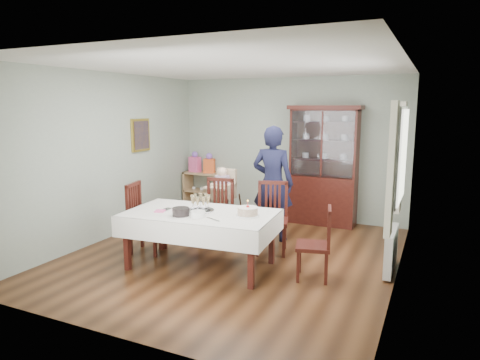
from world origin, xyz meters
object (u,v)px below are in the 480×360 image
Objects in this scene: chair_end_right at (314,258)px; champagne_tray at (201,206)px; sideboard at (205,191)px; gift_bag_pink at (195,163)px; dining_table at (201,239)px; chair_far_left at (216,226)px; chair_far_right at (272,232)px; chair_end_left at (147,232)px; woman at (273,183)px; gift_bag_orange at (209,164)px; birthday_cake at (248,212)px; china_cabinet at (324,164)px; high_chair at (223,207)px.

champagne_tray reaches higher than chair_end_right.
sideboard is 2.10× the size of gift_bag_pink.
champagne_tray is at bearing 116.00° from dining_table.
chair_end_right is 4.25m from gift_bag_pink.
gift_bag_pink reaches higher than chair_end_right.
chair_far_left is 0.99× the size of chair_far_right.
chair_end_left is 2.11m from woman.
sideboard is 0.63m from gift_bag_pink.
dining_table is 4.88× the size of gift_bag_pink.
chair_far_left is at bearing -58.45° from gift_bag_orange.
woman reaches higher than gift_bag_orange.
woman is 5.05× the size of champagne_tray.
chair_end_left is at bearing 172.76° from champagne_tray.
chair_end_left is at bearing -143.42° from chair_far_left.
chair_end_left is at bearing 169.97° from dining_table.
woman reaches higher than gift_bag_pink.
sideboard is at bearing 117.12° from chair_far_left.
chair_far_right reaches higher than birthday_cake.
chair_end_left is 3.38× the size of birthday_cake.
dining_table is 2.00× the size of chair_far_right.
chair_end_right is 2.51× the size of champagne_tray.
china_cabinet is at bearing 71.44° from dining_table.
chair_end_left is 1.76m from birthday_cake.
sideboard is (-2.50, 0.02, -0.72)m from china_cabinet.
champagne_tray is at bearing -82.02° from chair_far_left.
woman is (1.49, 1.37, 0.62)m from chair_end_left.
chair_end_right is (3.05, -2.62, -0.12)m from sideboard.
birthday_cake is 3.67m from gift_bag_pink.
chair_end_left is 2.54m from chair_end_right.
champagne_tray is (-0.03, 0.06, 0.45)m from dining_table.
chair_end_right is at bearing -28.54° from high_chair.
gift_bag_pink reaches higher than chair_end_left.
birthday_cake reaches higher than dining_table.
china_cabinet reaches higher than gift_bag_pink.
chair_end_left is 2.77m from gift_bag_orange.
chair_end_left reaches higher than birthday_cake.
chair_far_right is at bearing -98.75° from china_cabinet.
china_cabinet is 2.35× the size of chair_end_right.
china_cabinet is 5.90× the size of champagne_tray.
chair_far_left is 1.08m from chair_end_left.
chair_end_left is at bearing -79.25° from sideboard.
china_cabinet is (0.95, 2.84, 0.74)m from dining_table.
china_cabinet is 1.91× the size of high_chair.
champagne_tray is (1.01, -0.13, 0.52)m from chair_end_left.
gift_bag_pink is (-3.28, 2.60, 0.71)m from chair_end_right.
high_chair is (-0.22, 0.64, 0.14)m from chair_far_left.
chair_end_right is at bearing 9.70° from birthday_cake.
gift_bag_pink is 0.34m from gift_bag_orange.
chair_far_left is at bearing 40.04° from woman.
chair_far_left is 0.69m from high_chair.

